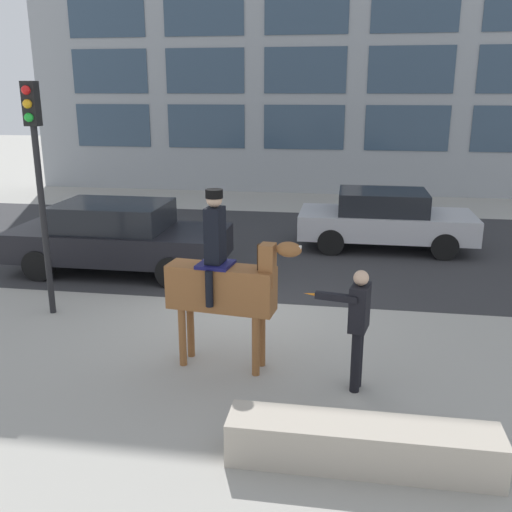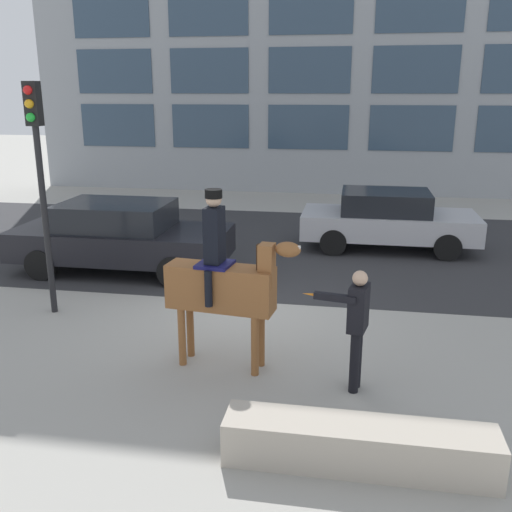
{
  "view_description": "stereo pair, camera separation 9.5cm",
  "coord_description": "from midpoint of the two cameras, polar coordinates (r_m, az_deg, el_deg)",
  "views": [
    {
      "loc": [
        1.75,
        -9.59,
        3.88
      ],
      "look_at": [
        0.41,
        -1.28,
        1.45
      ],
      "focal_mm": 40.0,
      "sensor_mm": 36.0,
      "label": 1
    },
    {
      "loc": [
        1.84,
        -9.58,
        3.88
      ],
      "look_at": [
        0.41,
        -1.28,
        1.45
      ],
      "focal_mm": 40.0,
      "sensor_mm": 36.0,
      "label": 2
    }
  ],
  "objects": [
    {
      "name": "street_car_far_lane",
      "position": [
        14.88,
        13.2,
        3.63
      ],
      "size": [
        4.35,
        1.97,
        1.48
      ],
      "color": "#B7B7BC",
      "rests_on": "ground_plane"
    },
    {
      "name": "traffic_light",
      "position": [
        10.47,
        -20.65,
        8.7
      ],
      "size": [
        0.24,
        0.29,
        4.05
      ],
      "color": "black",
      "rests_on": "ground_plane"
    },
    {
      "name": "road_surface",
      "position": [
        14.96,
        2.57,
        1.09
      ],
      "size": [
        21.94,
        8.5,
        0.01
      ],
      "color": "#2D2D30",
      "rests_on": "ground_plane"
    },
    {
      "name": "ground_plane",
      "position": [
        10.49,
        -0.76,
        -5.58
      ],
      "size": [
        80.0,
        80.0,
        0.0
      ],
      "primitive_type": "plane",
      "color": "#9E9B93"
    },
    {
      "name": "mounted_horse_lead",
      "position": [
        8.06,
        -2.98,
        -2.57
      ],
      "size": [
        2.01,
        0.65,
        2.61
      ],
      "rotation": [
        0.0,
        0.0,
        -0.12
      ],
      "color": "brown",
      "rests_on": "ground_plane"
    },
    {
      "name": "planter_ledge",
      "position": [
        6.5,
        10.66,
        -18.13
      ],
      "size": [
        2.89,
        0.56,
        0.5
      ],
      "color": "#ADA393",
      "rests_on": "ground_plane"
    },
    {
      "name": "street_car_near_lane",
      "position": [
        12.99,
        -13.2,
        1.98
      ],
      "size": [
        4.74,
        2.06,
        1.55
      ],
      "color": "black",
      "rests_on": "ground_plane"
    },
    {
      "name": "pedestrian_bystander",
      "position": [
        7.62,
        10.38,
        -6.42
      ],
      "size": [
        0.89,
        0.44,
        1.68
      ],
      "rotation": [
        0.0,
        0.0,
        2.94
      ],
      "color": "black",
      "rests_on": "ground_plane"
    }
  ]
}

